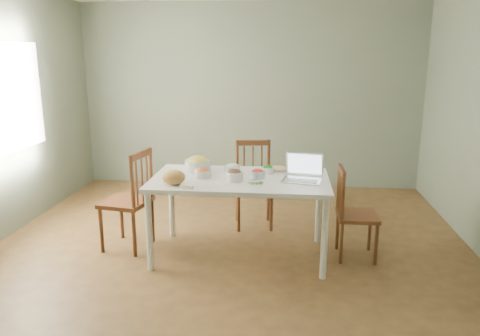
# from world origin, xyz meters

# --- Properties ---
(floor) EXTENTS (5.00, 5.00, 0.00)m
(floor) POSITION_xyz_m (0.00, 0.00, 0.00)
(floor) COLOR #523720
(floor) RESTS_ON ground
(wall_back) EXTENTS (5.00, 0.00, 2.70)m
(wall_back) POSITION_xyz_m (0.00, 2.50, 1.35)
(wall_back) COLOR slate
(wall_back) RESTS_ON ground
(wall_front) EXTENTS (5.00, 0.00, 2.70)m
(wall_front) POSITION_xyz_m (0.00, -2.50, 1.35)
(wall_front) COLOR slate
(wall_front) RESTS_ON ground
(window_left) EXTENTS (0.04, 1.60, 1.20)m
(window_left) POSITION_xyz_m (-2.48, 0.30, 1.50)
(window_left) COLOR white
(window_left) RESTS_ON ground
(dining_table) EXTENTS (1.71, 0.96, 0.80)m
(dining_table) POSITION_xyz_m (0.12, -0.08, 0.40)
(dining_table) COLOR white
(dining_table) RESTS_ON floor
(chair_far) EXTENTS (0.50, 0.48, 0.99)m
(chair_far) POSITION_xyz_m (0.20, 0.75, 0.49)
(chair_far) COLOR brown
(chair_far) RESTS_ON floor
(chair_left) EXTENTS (0.51, 0.53, 1.04)m
(chair_left) POSITION_xyz_m (-1.07, 0.00, 0.52)
(chair_left) COLOR brown
(chair_left) RESTS_ON floor
(chair_right) EXTENTS (0.39, 0.41, 0.91)m
(chair_right) POSITION_xyz_m (1.27, -0.00, 0.46)
(chair_right) COLOR brown
(chair_right) RESTS_ON floor
(bread_boule) EXTENTS (0.21, 0.21, 0.14)m
(bread_boule) POSITION_xyz_m (-0.47, -0.36, 0.87)
(bread_boule) COLOR #D09046
(bread_boule) RESTS_ON dining_table
(butter_stick) EXTENTS (0.12, 0.07, 0.03)m
(butter_stick) POSITION_xyz_m (-0.32, -0.49, 0.82)
(butter_stick) COLOR #EFECCC
(butter_stick) RESTS_ON dining_table
(bowl_squash) EXTENTS (0.31, 0.31, 0.15)m
(bowl_squash) POSITION_xyz_m (-0.34, 0.16, 0.88)
(bowl_squash) COLOR gold
(bowl_squash) RESTS_ON dining_table
(bowl_carrot) EXTENTS (0.18, 0.18, 0.09)m
(bowl_carrot) POSITION_xyz_m (-0.25, -0.09, 0.85)
(bowl_carrot) COLOR #D76107
(bowl_carrot) RESTS_ON dining_table
(bowl_onion) EXTENTS (0.19, 0.19, 0.09)m
(bowl_onion) POSITION_xyz_m (0.02, 0.14, 0.85)
(bowl_onion) COLOR silver
(bowl_onion) RESTS_ON dining_table
(bowl_mushroom) EXTENTS (0.20, 0.20, 0.11)m
(bowl_mushroom) POSITION_xyz_m (0.07, -0.18, 0.86)
(bowl_mushroom) COLOR #3E1A0C
(bowl_mushroom) RESTS_ON dining_table
(bowl_redpep) EXTENTS (0.19, 0.19, 0.09)m
(bowl_redpep) POSITION_xyz_m (0.29, -0.05, 0.85)
(bowl_redpep) COLOR #C74128
(bowl_redpep) RESTS_ON dining_table
(bowl_broccoli) EXTENTS (0.14, 0.14, 0.08)m
(bowl_broccoli) POSITION_xyz_m (0.38, 0.15, 0.84)
(bowl_broccoli) COLOR #0F6616
(bowl_broccoli) RESTS_ON dining_table
(flatbread) EXTENTS (0.21, 0.21, 0.02)m
(flatbread) POSITION_xyz_m (0.47, 0.29, 0.81)
(flatbread) COLOR #D6B685
(flatbread) RESTS_ON dining_table
(basil_bunch) EXTENTS (0.17, 0.17, 0.02)m
(basil_bunch) POSITION_xyz_m (0.28, -0.24, 0.81)
(basil_bunch) COLOR #246F29
(basil_bunch) RESTS_ON dining_table
(laptop) EXTENTS (0.41, 0.37, 0.25)m
(laptop) POSITION_xyz_m (0.71, -0.13, 0.93)
(laptop) COLOR silver
(laptop) RESTS_ON dining_table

